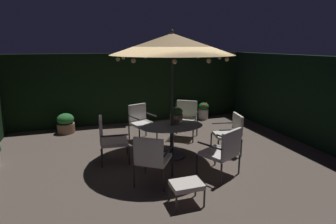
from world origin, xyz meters
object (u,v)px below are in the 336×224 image
(patio_chair_north, at_px, (141,120))
(potted_plant_back_left, at_px, (182,109))
(patio_dining_table, at_px, (172,133))
(potted_plant_right_near, at_px, (203,110))
(centerpiece_planter, at_px, (176,114))
(patio_chair_south, at_px, (230,131))
(patio_umbrella, at_px, (172,44))
(ottoman_footrest, at_px, (187,186))
(patio_chair_southeast, at_px, (223,150))
(patio_chair_east, at_px, (152,157))
(potted_plant_left_near, at_px, (66,123))
(patio_chair_southwest, at_px, (185,117))
(patio_chair_northeast, at_px, (109,137))

(patio_chair_north, xyz_separation_m, potted_plant_back_left, (1.80, 1.58, -0.18))
(patio_dining_table, distance_m, potted_plant_right_near, 3.49)
(centerpiece_planter, bearing_deg, potted_plant_right_near, 53.67)
(centerpiece_planter, distance_m, patio_chair_south, 1.36)
(patio_umbrella, distance_m, potted_plant_back_left, 3.88)
(potted_plant_back_left, bearing_deg, patio_umbrella, -115.10)
(patio_dining_table, bearing_deg, patio_umbrella, 143.95)
(ottoman_footrest, distance_m, potted_plant_right_near, 5.36)
(patio_chair_southeast, xyz_separation_m, potted_plant_back_left, (0.74, 4.18, -0.17))
(patio_chair_east, height_order, ottoman_footrest, patio_chair_east)
(patio_chair_south, bearing_deg, potted_plant_left_near, 142.96)
(patio_chair_east, xyz_separation_m, patio_chair_southeast, (1.41, -0.10, -0.00))
(patio_chair_southwest, relative_size, potted_plant_right_near, 1.75)
(patio_chair_north, bearing_deg, patio_umbrella, -71.82)
(patio_chair_north, xyz_separation_m, potted_plant_left_near, (-1.98, 1.27, -0.27))
(potted_plant_left_near, height_order, potted_plant_right_near, potted_plant_left_near)
(patio_chair_northeast, bearing_deg, patio_chair_east, -64.17)
(patio_umbrella, relative_size, centerpiece_planter, 6.78)
(patio_umbrella, relative_size, ottoman_footrest, 5.62)
(patio_umbrella, distance_m, patio_chair_southwest, 2.42)
(patio_chair_northeast, relative_size, ottoman_footrest, 2.00)
(patio_dining_table, relative_size, ottoman_footrest, 2.90)
(patio_chair_southwest, relative_size, potted_plant_back_left, 1.46)
(centerpiece_planter, xyz_separation_m, potted_plant_right_near, (1.98, 2.69, -0.68))
(patio_chair_northeast, height_order, ottoman_footrest, patio_chair_northeast)
(patio_chair_northeast, bearing_deg, patio_chair_southeast, -34.32)
(patio_chair_northeast, xyz_separation_m, patio_chair_south, (2.79, -0.38, -0.02))
(patio_chair_north, height_order, patio_chair_east, patio_chair_east)
(patio_chair_southwest, bearing_deg, patio_chair_south, -67.79)
(ottoman_footrest, bearing_deg, patio_chair_southwest, 68.68)
(patio_chair_northeast, height_order, potted_plant_back_left, patio_chair_northeast)
(patio_dining_table, bearing_deg, patio_chair_southwest, 55.53)
(patio_chair_north, distance_m, potted_plant_right_near, 2.94)
(patio_chair_southwest, bearing_deg, patio_chair_east, -124.21)
(patio_chair_southeast, bearing_deg, patio_dining_table, 116.23)
(patio_dining_table, relative_size, potted_plant_back_left, 2.11)
(patio_chair_southwest, xyz_separation_m, potted_plant_back_left, (0.56, 1.75, -0.20))
(patio_dining_table, height_order, patio_chair_north, patio_chair_north)
(patio_umbrella, relative_size, patio_chair_southeast, 2.90)
(patio_umbrella, bearing_deg, potted_plant_right_near, 52.62)
(potted_plant_right_near, distance_m, potted_plant_back_left, 0.77)
(centerpiece_planter, relative_size, patio_chair_north, 0.44)
(patio_chair_east, relative_size, patio_chair_south, 1.02)
(patio_chair_northeast, height_order, potted_plant_left_near, patio_chair_northeast)
(patio_umbrella, distance_m, patio_chair_northeast, 2.43)
(patio_dining_table, distance_m, patio_chair_south, 1.41)
(patio_dining_table, xyz_separation_m, centerpiece_planter, (0.14, 0.08, 0.43))
(patio_chair_north, distance_m, potted_plant_left_near, 2.37)
(patio_umbrella, relative_size, patio_chair_southwest, 2.81)
(patio_chair_north, bearing_deg, patio_chair_south, -41.22)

